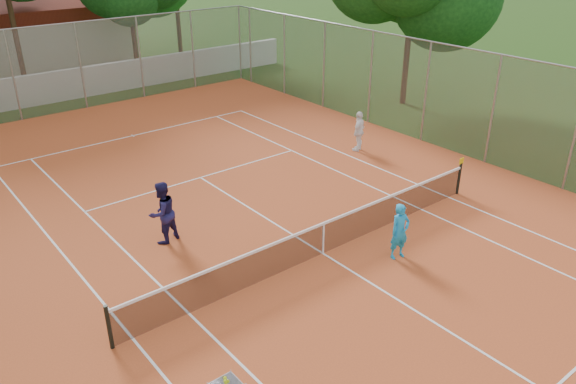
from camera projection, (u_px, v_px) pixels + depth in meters
ground at (323, 254)px, 15.13m from camera, size 120.00×120.00×0.00m
court_pad at (323, 254)px, 15.13m from camera, size 18.00×34.00×0.02m
court_lines at (323, 253)px, 15.12m from camera, size 10.98×23.78×0.01m
tennis_net at (323, 238)px, 14.91m from camera, size 11.88×0.10×0.98m
perimeter_fence at (325, 187)px, 14.26m from camera, size 18.00×34.00×4.00m
boundary_wall at (70, 84)px, 28.15m from camera, size 26.00×0.30×1.50m
player_near at (400, 231)px, 14.65m from camera, size 0.62×0.47×1.55m
player_far_left at (162, 213)px, 15.34m from camera, size 1.01×0.87×1.79m
player_far_right at (359, 131)px, 21.66m from camera, size 1.00×0.72×1.57m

